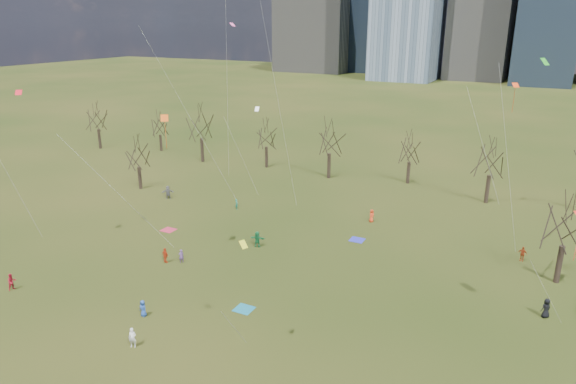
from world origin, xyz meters
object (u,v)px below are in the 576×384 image
at_px(person_0, 143,308).
at_px(person_1, 132,338).
at_px(blanket_teal, 244,309).
at_px(blanket_navy, 357,240).
at_px(blanket_crimson, 168,230).
at_px(person_4, 165,255).
at_px(person_2, 12,282).

bearing_deg(person_0, person_1, -47.18).
xyz_separation_m(blanket_teal, blanket_navy, (3.70, 18.68, 0.00)).
relative_size(blanket_teal, person_0, 1.08).
xyz_separation_m(blanket_crimson, person_1, (12.80, -19.63, 0.80)).
bearing_deg(blanket_navy, blanket_teal, -101.20).
bearing_deg(blanket_teal, person_0, -145.67).
bearing_deg(person_4, person_0, 129.88).
bearing_deg(person_2, person_1, -85.00).
xyz_separation_m(blanket_navy, blanket_crimson, (-21.24, -7.59, 0.00)).
relative_size(blanket_navy, person_0, 1.08).
height_order(blanket_crimson, person_0, person_0).
relative_size(blanket_crimson, person_1, 0.99).
distance_m(blanket_teal, person_0, 8.58).
relative_size(blanket_crimson, person_4, 0.97).
distance_m(blanket_crimson, person_2, 18.39).
xyz_separation_m(person_2, person_4, (9.02, 10.99, -0.00)).
height_order(blanket_teal, blanket_navy, same).
distance_m(person_1, person_4, 14.57).
xyz_separation_m(blanket_teal, person_1, (-4.75, -8.54, 0.80)).
height_order(blanket_navy, person_1, person_1).
bearing_deg(person_1, person_2, 150.62).
distance_m(blanket_crimson, person_4, 8.94).
height_order(person_1, person_4, person_4).
relative_size(blanket_navy, person_4, 0.97).
relative_size(blanket_navy, person_2, 0.97).
xyz_separation_m(person_0, person_2, (-14.04, -2.11, 0.08)).
bearing_deg(blanket_crimson, person_0, -56.62).
distance_m(person_0, person_4, 10.20).
distance_m(blanket_teal, person_2, 22.22).
xyz_separation_m(blanket_crimson, person_0, (10.48, -15.91, 0.73)).
bearing_deg(person_1, blanket_navy, 48.97).
xyz_separation_m(person_0, person_1, (2.31, -3.72, 0.07)).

